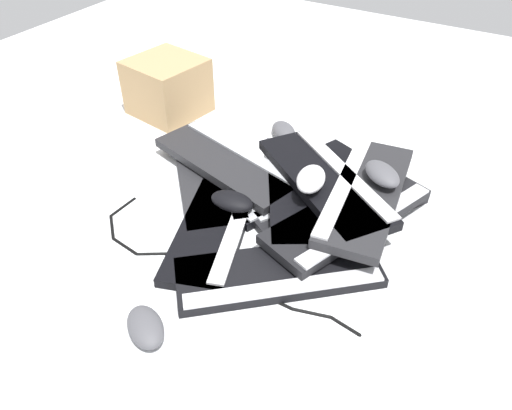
% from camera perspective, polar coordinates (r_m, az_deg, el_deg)
% --- Properties ---
extents(ground_plane, '(3.20, 3.20, 0.00)m').
position_cam_1_polar(ground_plane, '(1.23, 2.40, -1.65)').
color(ground_plane, white).
extents(keyboard_0, '(0.46, 0.30, 0.03)m').
position_cam_1_polar(keyboard_0, '(1.34, 4.69, 2.75)').
color(keyboard_0, black).
rests_on(keyboard_0, ground).
extents(keyboard_1, '(0.43, 0.41, 0.03)m').
position_cam_1_polar(keyboard_1, '(1.36, -5.49, 3.21)').
color(keyboard_1, '#232326').
rests_on(keyboard_1, ground).
extents(keyboard_2, '(0.46, 0.28, 0.03)m').
position_cam_1_polar(keyboard_2, '(1.21, -4.49, -1.90)').
color(keyboard_2, black).
rests_on(keyboard_2, ground).
extents(keyboard_3, '(0.40, 0.43, 0.03)m').
position_cam_1_polar(keyboard_3, '(1.08, 2.63, -7.83)').
color(keyboard_3, black).
rests_on(keyboard_3, ground).
extents(keyboard_4, '(0.45, 0.36, 0.03)m').
position_cam_1_polar(keyboard_4, '(1.26, 9.63, -0.35)').
color(keyboard_4, black).
rests_on(keyboard_4, ground).
extents(keyboard_5, '(0.45, 0.35, 0.03)m').
position_cam_1_polar(keyboard_5, '(1.27, 4.99, 2.01)').
color(keyboard_5, black).
rests_on(keyboard_5, keyboard_0).
extents(keyboard_6, '(0.46, 0.29, 0.03)m').
position_cam_1_polar(keyboard_6, '(1.20, 10.56, -1.24)').
color(keyboard_6, black).
rests_on(keyboard_6, keyboard_4).
extents(keyboard_7, '(0.46, 0.21, 0.03)m').
position_cam_1_polar(keyboard_7, '(1.22, 12.38, 1.30)').
color(keyboard_7, '#232326').
rests_on(keyboard_7, keyboard_6).
extents(keyboard_8, '(0.26, 0.46, 0.03)m').
position_cam_1_polar(keyboard_8, '(1.36, -3.38, 4.88)').
color(keyboard_8, '#232326').
rests_on(keyboard_8, keyboard_1).
extents(keyboard_9, '(0.38, 0.45, 0.03)m').
position_cam_1_polar(keyboard_9, '(1.25, 7.84, 2.78)').
color(keyboard_9, black).
rests_on(keyboard_9, keyboard_5).
extents(mouse_0, '(0.12, 0.09, 0.04)m').
position_cam_1_polar(mouse_0, '(1.19, 6.29, 2.98)').
color(mouse_0, silver).
rests_on(mouse_0, keyboard_9).
extents(mouse_1, '(0.12, 0.13, 0.04)m').
position_cam_1_polar(mouse_1, '(1.24, 14.22, 3.47)').
color(mouse_1, '#4C4C51').
rests_on(mouse_1, keyboard_7).
extents(mouse_2, '(0.12, 0.12, 0.04)m').
position_cam_1_polar(mouse_2, '(1.54, 3.18, 8.44)').
color(mouse_2, '#4C4C51').
rests_on(mouse_2, ground).
extents(mouse_3, '(0.11, 0.13, 0.04)m').
position_cam_1_polar(mouse_3, '(1.01, -12.52, -13.45)').
color(mouse_3, '#4C4C51').
rests_on(mouse_3, ground).
extents(mouse_4, '(0.07, 0.11, 0.04)m').
position_cam_1_polar(mouse_4, '(1.21, -2.76, 0.43)').
color(mouse_4, black).
rests_on(mouse_4, keyboard_2).
extents(cable_0, '(0.16, 0.67, 0.01)m').
position_cam_1_polar(cable_0, '(1.12, -6.35, -6.60)').
color(cable_0, black).
rests_on(cable_0, ground).
extents(cardboard_box, '(0.24, 0.24, 0.18)m').
position_cam_1_polar(cardboard_box, '(1.68, -10.08, 13.17)').
color(cardboard_box, tan).
rests_on(cardboard_box, ground).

